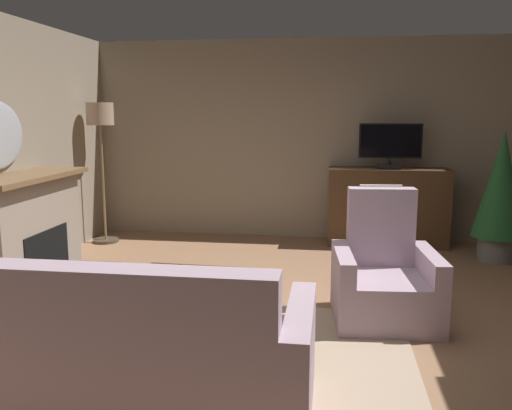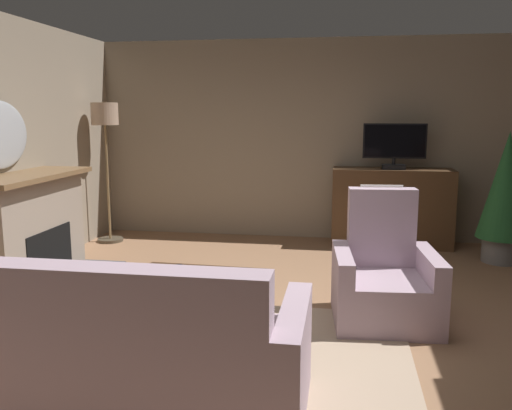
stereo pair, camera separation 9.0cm
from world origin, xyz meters
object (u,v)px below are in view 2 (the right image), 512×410
at_px(sofa_floral, 137,359).
at_px(floor_lamp, 105,131).
at_px(coffee_table, 203,280).
at_px(tv_remote, 180,268).
at_px(folded_newspaper, 180,274).
at_px(tv_cabinet, 391,209).
at_px(potted_plant_tall_palm_by_window, 506,192).
at_px(television, 394,145).
at_px(wall_mirror_oval, 0,135).
at_px(cat, 146,281).
at_px(fireplace, 30,232).
at_px(armchair_angled_to_table, 384,281).

bearing_deg(sofa_floral, floor_lamp, 116.21).
distance_m(coffee_table, tv_remote, 0.25).
bearing_deg(folded_newspaper, tv_cabinet, 43.11).
relative_size(sofa_floral, potted_plant_tall_palm_by_window, 1.28).
xyz_separation_m(tv_cabinet, potted_plant_tall_palm_by_window, (1.22, -0.63, 0.35)).
xyz_separation_m(television, coffee_table, (-1.74, -3.03, -0.93)).
distance_m(wall_mirror_oval, cat, 2.05).
bearing_deg(floor_lamp, television, 5.11).
height_order(fireplace, coffee_table, fireplace).
xyz_separation_m(fireplace, tv_remote, (1.80, -0.71, -0.08)).
relative_size(folded_newspaper, sofa_floral, 0.15).
bearing_deg(cat, armchair_angled_to_table, -9.43).
distance_m(wall_mirror_oval, coffee_table, 2.66).
height_order(fireplace, cat, fireplace).
distance_m(fireplace, tv_cabinet, 4.40).
bearing_deg(sofa_floral, television, 67.40).
bearing_deg(tv_remote, television, -56.19).
distance_m(folded_newspaper, sofa_floral, 1.26).
height_order(folded_newspaper, floor_lamp, floor_lamp).
distance_m(folded_newspaper, cat, 1.09).
height_order(wall_mirror_oval, potted_plant_tall_palm_by_window, wall_mirror_oval).
xyz_separation_m(wall_mirror_oval, tv_remote, (2.04, -0.71, -1.06)).
height_order(armchair_angled_to_table, cat, armchair_angled_to_table).
distance_m(fireplace, folded_newspaper, 2.03).
relative_size(fireplace, tv_cabinet, 1.07).
distance_m(coffee_table, cat, 1.15).
height_order(armchair_angled_to_table, floor_lamp, floor_lamp).
bearing_deg(cat, wall_mirror_oval, 179.03).
height_order(potted_plant_tall_palm_by_window, floor_lamp, floor_lamp).
xyz_separation_m(tv_cabinet, floor_lamp, (-3.77, -0.39, 1.02)).
distance_m(tv_cabinet, floor_lamp, 3.92).
bearing_deg(folded_newspaper, wall_mirror_oval, 142.24).
relative_size(coffee_table, floor_lamp, 0.59).
relative_size(potted_plant_tall_palm_by_window, floor_lamp, 0.82).
height_order(coffee_table, potted_plant_tall_palm_by_window, potted_plant_tall_palm_by_window).
distance_m(sofa_floral, cat, 2.22).
bearing_deg(fireplace, potted_plant_tall_palm_by_window, 18.29).
xyz_separation_m(tv_cabinet, television, (-0.00, -0.05, 0.85)).
bearing_deg(television, armchair_angled_to_table, -95.98).
relative_size(television, floor_lamp, 0.43).
bearing_deg(television, folded_newspaper, -121.93).
distance_m(sofa_floral, armchair_angled_to_table, 2.29).
xyz_separation_m(tv_cabinet, tv_remote, (-1.97, -2.99, -0.02)).
height_order(television, floor_lamp, floor_lamp).
height_order(tv_cabinet, television, television).
xyz_separation_m(wall_mirror_oval, sofa_floral, (2.21, -2.10, -1.20)).
relative_size(tv_remote, potted_plant_tall_palm_by_window, 0.11).
bearing_deg(sofa_floral, tv_remote, 96.75).
height_order(folded_newspaper, potted_plant_tall_palm_by_window, potted_plant_tall_palm_by_window).
relative_size(tv_cabinet, television, 1.94).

